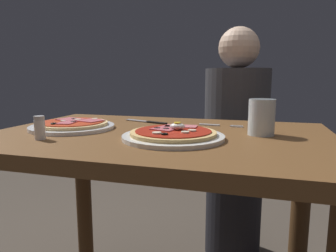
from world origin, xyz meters
name	(u,v)px	position (x,y,z in m)	size (l,w,h in m)	color
dining_table	(159,176)	(0.00, 0.00, 0.62)	(1.06, 0.71, 0.77)	brown
pizza_foreground	(173,135)	(0.07, -0.08, 0.78)	(0.29, 0.29, 0.05)	white
pizza_across_left	(72,125)	(-0.31, -0.01, 0.78)	(0.28, 0.28, 0.03)	white
water_glass_near	(261,120)	(0.31, 0.05, 0.81)	(0.08, 0.08, 0.11)	silver
fork	(217,125)	(0.16, 0.19, 0.77)	(0.16, 0.03, 0.00)	silver
knife	(149,122)	(-0.11, 0.20, 0.77)	(0.19, 0.08, 0.01)	silver
salt_shaker	(40,128)	(-0.29, -0.19, 0.80)	(0.03, 0.03, 0.07)	white
diner_person	(235,151)	(0.20, 0.67, 0.56)	(0.32, 0.32, 1.18)	black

